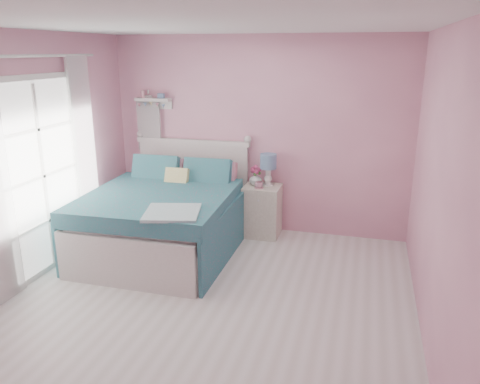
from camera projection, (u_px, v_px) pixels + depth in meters
The scene contains 12 objects.
floor at pixel (203, 308), 4.53m from camera, with size 4.50×4.50×0.00m, color beige.
room_shell at pixel (199, 147), 4.07m from camera, with size 4.50×4.50×4.50m.
bed at pixel (165, 219), 5.75m from camera, with size 1.72×2.13×1.22m.
nightstand at pixel (262, 211), 6.24m from camera, with size 0.47×0.47×0.68m.
table_lamp at pixel (268, 164), 6.09m from camera, with size 0.21×0.21×0.43m.
vase at pixel (256, 179), 6.18m from camera, with size 0.17×0.17×0.17m, color silver.
teacup at pixel (259, 185), 6.04m from camera, with size 0.10×0.10×0.08m, color #CF8BA4.
roses at pixel (255, 170), 6.14m from camera, with size 0.14×0.11×0.12m.
wall_shelf at pixel (154, 101), 6.42m from camera, with size 0.50×0.15×0.25m.
hanging_dress at pixel (149, 125), 6.53m from camera, with size 0.34×0.03×0.72m, color white.
french_door at pixel (43, 177), 5.09m from camera, with size 0.04×1.32×2.16m.
curtain_far at pixel (85, 154), 5.73m from camera, with size 0.04×0.40×2.32m, color white.
Camera 1 is at (1.41, -3.77, 2.39)m, focal length 35.00 mm.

